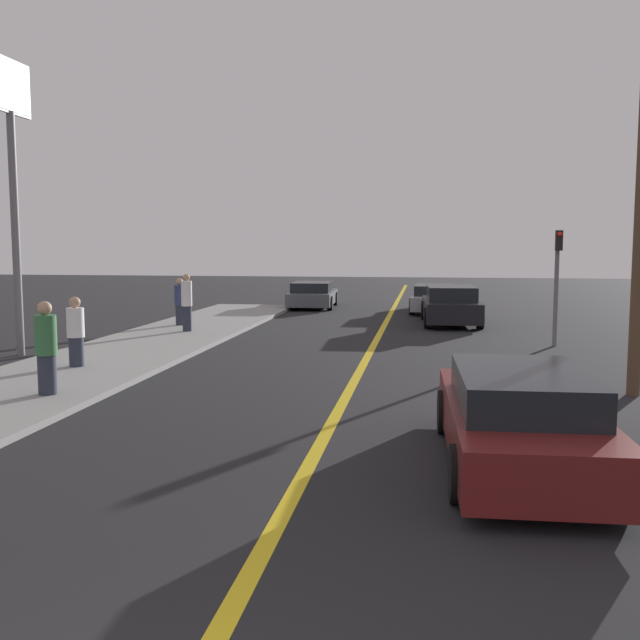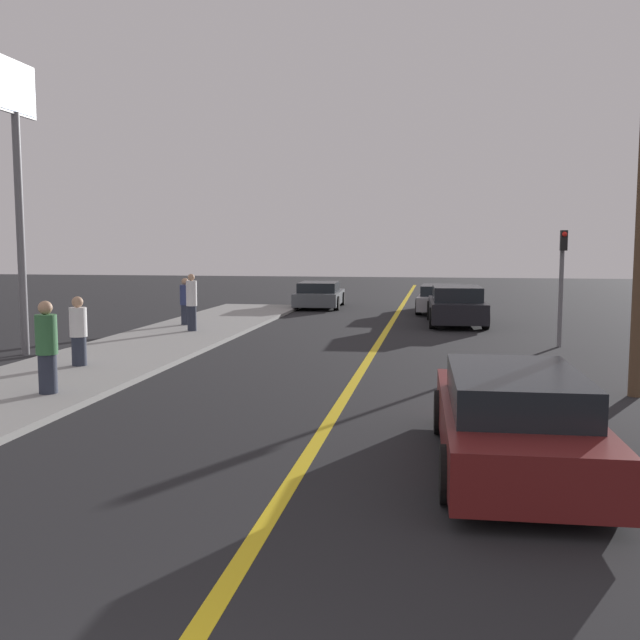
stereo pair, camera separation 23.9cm
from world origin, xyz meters
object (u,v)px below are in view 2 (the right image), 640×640
Objects in this scene: pedestrian_far_standing at (192,302)px; roadside_sign at (16,141)px; car_parked_left_lot at (319,295)px; car_far_distant at (441,299)px; pedestrian_mid_group at (78,332)px; pedestrian_by_sign at (185,302)px; car_ahead_center at (457,306)px; traffic_light at (562,274)px; pedestrian_near_curb at (47,348)px; car_near_right_lane at (513,419)px.

pedestrian_far_standing is 6.98m from roadside_sign.
car_parked_left_lot is 0.59× the size of roadside_sign.
car_far_distant is 0.62× the size of roadside_sign.
roadside_sign reaches higher than car_far_distant.
pedestrian_far_standing is (0.28, 6.61, 0.14)m from pedestrian_mid_group.
roadside_sign reaches higher than pedestrian_by_sign.
traffic_light is at bearing -64.93° from car_ahead_center.
pedestrian_far_standing is at bearing 174.99° from traffic_light.
pedestrian_by_sign is at bearing 71.98° from roadside_sign.
pedestrian_near_curb reaches higher than pedestrian_mid_group.
car_near_right_lane is 11.54m from traffic_light.
pedestrian_near_curb is at bearing -86.08° from pedestrian_far_standing.
car_far_distant is at bearing -16.86° from car_parked_left_lot.
car_far_distant is 1.04× the size of car_parked_left_lot.
pedestrian_near_curb is 1.09× the size of pedestrian_mid_group.
roadside_sign reaches higher than pedestrian_near_curb.
pedestrian_near_curb is 0.95× the size of pedestrian_far_standing.
pedestrian_mid_group is at bearing -153.33° from traffic_light.
car_parked_left_lot is at bearing 85.10° from pedestrian_near_curb.
pedestrian_far_standing is at bearing 93.92° from pedestrian_near_curb.
car_parked_left_lot is 16.46m from roadside_sign.
pedestrian_by_sign is (-8.55, -7.24, 0.33)m from car_far_distant.
pedestrian_mid_group is 5.55m from roadside_sign.
roadside_sign is at bearing 125.66° from pedestrian_near_curb.
car_parked_left_lot is 2.82× the size of pedestrian_mid_group.
traffic_light reaches higher than pedestrian_far_standing.
traffic_light is 14.67m from roadside_sign.
pedestrian_far_standing is at bearing -105.53° from car_parked_left_lot.
car_far_distant is 17.43m from pedestrian_mid_group.
roadside_sign is (-10.58, -13.50, 4.83)m from car_far_distant.
car_parked_left_lot is at bearing 77.12° from pedestrian_far_standing.
pedestrian_mid_group reaches higher than car_near_right_lane.
pedestrian_by_sign is (-3.14, -8.61, 0.34)m from car_parked_left_lot.
roadside_sign is at bearing -108.02° from pedestrian_by_sign.
pedestrian_by_sign reaches higher than pedestrian_mid_group.
car_near_right_lane is at bearing -32.05° from pedestrian_mid_group.
pedestrian_far_standing reaches higher than car_far_distant.
traffic_light is (2.69, -5.19, 1.35)m from car_ahead_center.
car_ahead_center is 15.69m from pedestrian_near_curb.
roadside_sign is at bearing -143.80° from car_ahead_center.
pedestrian_near_curb is (-7.62, -13.72, 0.29)m from car_ahead_center.
traffic_light is at bearing -55.03° from car_parked_left_lot.
car_ahead_center is at bearing 89.50° from car_near_right_lane.
car_parked_left_lot is at bearing 69.95° from pedestrian_by_sign.
pedestrian_mid_group is 8.24m from pedestrian_by_sign.
car_far_distant is at bearing 40.29° from pedestrian_by_sign.
pedestrian_mid_group is at bearing -86.36° from pedestrian_by_sign.
car_far_distant is 5.57m from car_parked_left_lot.
pedestrian_near_curb is 7.45m from roadside_sign.
car_parked_left_lot is at bearing 127.61° from traffic_light.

